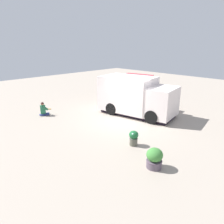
{
  "coord_description": "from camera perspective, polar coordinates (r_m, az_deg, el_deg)",
  "views": [
    {
      "loc": [
        -9.18,
        -8.18,
        4.49
      ],
      "look_at": [
        -1.7,
        -0.63,
        1.01
      ],
      "focal_mm": 33.94,
      "sensor_mm": 36.0,
      "label": 1
    }
  ],
  "objects": [
    {
      "name": "ground_plane",
      "position": [
        13.09,
        3.37,
        -1.99
      ],
      "size": [
        40.0,
        40.0,
        0.0
      ],
      "primitive_type": "plane",
      "color": "#A6998A"
    },
    {
      "name": "food_truck",
      "position": [
        13.8,
        6.47,
        4.06
      ],
      "size": [
        3.3,
        5.14,
        2.44
      ],
      "color": "silver",
      "rests_on": "ground_plane"
    },
    {
      "name": "person_customer",
      "position": [
        14.41,
        -17.96,
        0.42
      ],
      "size": [
        0.79,
        0.62,
        0.89
      ],
      "color": "navy",
      "rests_on": "ground_plane"
    },
    {
      "name": "planter_flowering_near",
      "position": [
        8.24,
        11.35,
        -12.05
      ],
      "size": [
        0.62,
        0.62,
        0.8
      ],
      "color": "#584C59",
      "rests_on": "ground_plane"
    },
    {
      "name": "planter_flowering_far",
      "position": [
        9.77,
        5.85,
        -6.85
      ],
      "size": [
        0.43,
        0.43,
        0.71
      ],
      "color": "#59584A",
      "rests_on": "ground_plane"
    }
  ]
}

